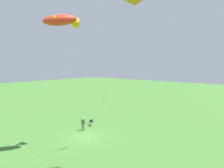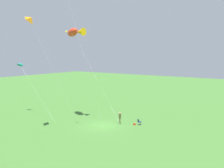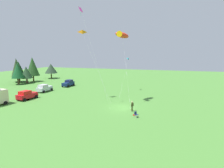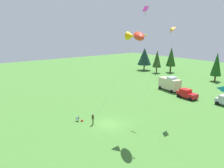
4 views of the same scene
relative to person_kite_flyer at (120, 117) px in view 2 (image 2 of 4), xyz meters
The scene contains 7 objects.
ground_plane 2.76m from the person_kite_flyer, 56.47° to the left, with size 160.00×160.00×0.00m, color #42772F.
person_kite_flyer is the anchor object (origin of this frame).
folding_chair 2.82m from the person_kite_flyer, 156.04° to the right, with size 0.66×0.66×0.82m.
backpack_on_grass 2.32m from the person_kite_flyer, 159.93° to the right, with size 0.32×0.22×0.22m, color #B4250E.
kite_large_fish 13.61m from the person_kite_flyer, 31.96° to the left, with size 7.74×4.66×13.76m.
kite_delta_teal 18.49m from the person_kite_flyer, 15.36° to the left, with size 8.42×0.92×8.67m.
kite_delta_orange 17.66m from the person_kite_flyer, 67.86° to the left, with size 1.94×7.27×14.40m.
Camera 2 is at (-21.79, 28.48, 10.13)m, focal length 42.00 mm.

